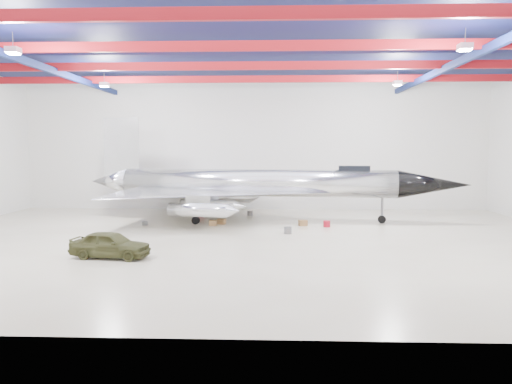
{
  "coord_description": "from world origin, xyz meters",
  "views": [
    {
      "loc": [
        1.79,
        -28.4,
        5.29
      ],
      "look_at": [
        0.61,
        2.0,
        2.63
      ],
      "focal_mm": 35.0,
      "sensor_mm": 36.0,
      "label": 1
    }
  ],
  "objects": [
    {
      "name": "floor",
      "position": [
        0.0,
        0.0,
        0.0
      ],
      "size": [
        40.0,
        40.0,
        0.0
      ],
      "primitive_type": "plane",
      "color": "#B9AD93",
      "rests_on": "ground"
    },
    {
      "name": "wall_back",
      "position": [
        0.0,
        15.0,
        5.5
      ],
      "size": [
        40.0,
        0.0,
        40.0
      ],
      "primitive_type": "plane",
      "rotation": [
        1.57,
        0.0,
        0.0
      ],
      "color": "silver",
      "rests_on": "floor"
    },
    {
      "name": "ceiling",
      "position": [
        0.0,
        0.0,
        11.0
      ],
      "size": [
        40.0,
        40.0,
        0.0
      ],
      "primitive_type": "plane",
      "rotation": [
        3.14,
        0.0,
        0.0
      ],
      "color": "#0A0F38",
      "rests_on": "wall_back"
    },
    {
      "name": "ceiling_structure",
      "position": [
        0.0,
        0.0,
        10.32
      ],
      "size": [
        39.5,
        29.5,
        1.08
      ],
      "color": "maroon",
      "rests_on": "ceiling"
    },
    {
      "name": "jet_aircraft",
      "position": [
        0.42,
        7.98,
        2.49
      ],
      "size": [
        27.89,
        17.61,
        7.61
      ],
      "rotation": [
        0.0,
        0.0,
        -0.11
      ],
      "color": "silver",
      "rests_on": "floor"
    },
    {
      "name": "jeep",
      "position": [
        -6.19,
        -4.87,
        0.66
      ],
      "size": [
        4.03,
        2.06,
        1.31
      ],
      "primitive_type": "imported",
      "rotation": [
        0.0,
        0.0,
        1.43
      ],
      "color": "#3A3C1E",
      "rests_on": "floor"
    },
    {
      "name": "crate_ply",
      "position": [
        -2.49,
        5.46,
        0.18
      ],
      "size": [
        0.52,
        0.43,
        0.35
      ],
      "primitive_type": "cube",
      "rotation": [
        0.0,
        0.0,
        0.05
      ],
      "color": "olive",
      "rests_on": "floor"
    },
    {
      "name": "toolbox_red",
      "position": [
        -3.92,
        9.64,
        0.18
      ],
      "size": [
        0.57,
        0.49,
        0.36
      ],
      "primitive_type": "cube",
      "rotation": [
        0.0,
        0.0,
        -0.17
      ],
      "color": "maroon",
      "rests_on": "floor"
    },
    {
      "name": "engine_drum",
      "position": [
        2.58,
        2.32,
        0.22
      ],
      "size": [
        0.61,
        0.61,
        0.43
      ],
      "primitive_type": "cylinder",
      "rotation": [
        0.0,
        0.0,
        0.32
      ],
      "color": "#59595B",
      "rests_on": "floor"
    },
    {
      "name": "parts_bin",
      "position": [
        3.7,
        5.6,
        0.19
      ],
      "size": [
        0.65,
        0.57,
        0.38
      ],
      "primitive_type": "cube",
      "rotation": [
        0.0,
        0.0,
        0.28
      ],
      "color": "olive",
      "rests_on": "floor"
    },
    {
      "name": "crate_small",
      "position": [
        -7.22,
        5.46,
        0.13
      ],
      "size": [
        0.45,
        0.4,
        0.27
      ],
      "primitive_type": "cube",
      "rotation": [
        0.0,
        0.0,
        0.28
      ],
      "color": "#59595B",
      "rests_on": "floor"
    },
    {
      "name": "tool_chest",
      "position": [
        5.28,
        5.11,
        0.21
      ],
      "size": [
        0.48,
        0.48,
        0.43
      ],
      "primitive_type": "cylinder",
      "rotation": [
        0.0,
        0.0,
        0.0
      ],
      "color": "maroon",
      "rests_on": "floor"
    },
    {
      "name": "oil_barrel",
      "position": [
        -1.96,
        6.07,
        0.19
      ],
      "size": [
        0.64,
        0.58,
        0.37
      ],
      "primitive_type": "cube",
      "rotation": [
        0.0,
        0.0,
        -0.33
      ],
      "color": "olive",
      "rests_on": "floor"
    },
    {
      "name": "spares_box",
      "position": [
        -0.19,
        10.6,
        0.19
      ],
      "size": [
        0.56,
        0.56,
        0.39
      ],
      "primitive_type": "cylinder",
      "rotation": [
        0.0,
        0.0,
        -0.36
      ],
      "color": "#59595B",
      "rests_on": "floor"
    }
  ]
}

